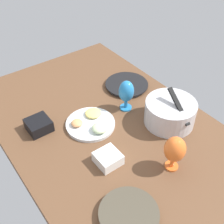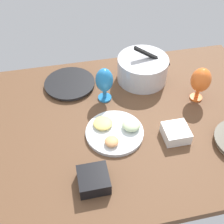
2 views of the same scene
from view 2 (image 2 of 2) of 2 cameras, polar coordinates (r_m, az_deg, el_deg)
ground_plane at (r=139.86cm, az=1.42°, el=-2.43°), size 160.00×104.00×4.00cm
dinner_plate_left at (r=158.55cm, az=-8.42°, el=5.59°), size 27.47×27.47×2.27cm
mixing_bowl at (r=158.59cm, az=6.10°, el=8.69°), size 28.59×27.51×20.10cm
fruit_platter at (r=132.18cm, az=0.69°, el=-3.79°), size 26.91×26.91×5.43cm
hurricane_glass_orange at (r=148.79cm, az=17.28°, el=5.98°), size 9.98×9.98×18.83cm
hurricane_glass_blue at (r=142.22cm, az=-1.54°, el=6.17°), size 8.82×8.82×18.87cm
square_bowl_black at (r=115.34cm, az=-3.72°, el=-13.27°), size 12.17×12.17×6.24cm
square_bowl_white at (r=132.81cm, az=12.63°, el=-4.00°), size 11.28×11.28×5.61cm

